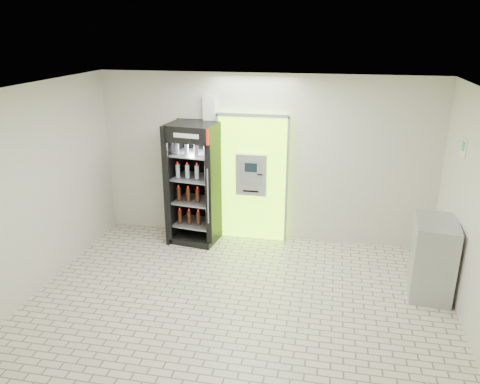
# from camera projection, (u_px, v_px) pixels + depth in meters

# --- Properties ---
(ground) EXTENTS (6.00, 6.00, 0.00)m
(ground) POSITION_uv_depth(u_px,v_px,m) (236.00, 309.00, 6.53)
(ground) COLOR beige
(ground) RESTS_ON ground
(room_shell) EXTENTS (6.00, 6.00, 6.00)m
(room_shell) POSITION_uv_depth(u_px,v_px,m) (235.00, 185.00, 5.91)
(room_shell) COLOR beige
(room_shell) RESTS_ON ground
(atm_assembly) EXTENTS (1.30, 0.24, 2.33)m
(atm_assembly) POSITION_uv_depth(u_px,v_px,m) (252.00, 177.00, 8.40)
(atm_assembly) COLOR #94FF16
(atm_assembly) RESTS_ON ground
(pillar) EXTENTS (0.22, 0.11, 2.60)m
(pillar) POSITION_uv_depth(u_px,v_px,m) (211.00, 167.00, 8.54)
(pillar) COLOR silver
(pillar) RESTS_ON ground
(beverage_cooler) EXTENTS (0.91, 0.84, 2.17)m
(beverage_cooler) POSITION_uv_depth(u_px,v_px,m) (195.00, 185.00, 8.38)
(beverage_cooler) COLOR black
(beverage_cooler) RESTS_ON ground
(steel_cabinet) EXTENTS (0.66, 0.91, 1.14)m
(steel_cabinet) POSITION_uv_depth(u_px,v_px,m) (433.00, 258.00, 6.77)
(steel_cabinet) COLOR #A1A3A8
(steel_cabinet) RESTS_ON ground
(exit_sign) EXTENTS (0.02, 0.22, 0.26)m
(exit_sign) POSITION_uv_depth(u_px,v_px,m) (464.00, 148.00, 6.56)
(exit_sign) COLOR white
(exit_sign) RESTS_ON room_shell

